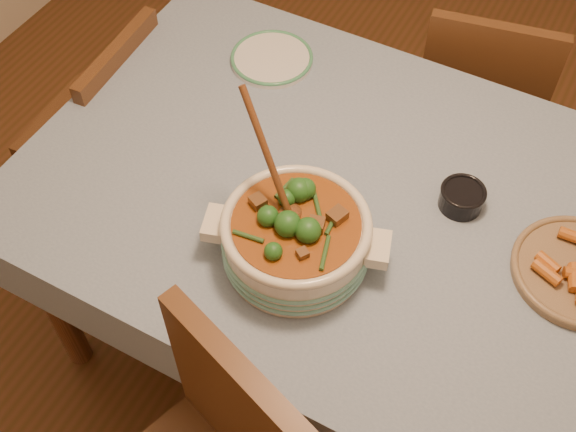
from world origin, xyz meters
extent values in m
plane|color=#472D14|center=(0.00, 0.00, 0.00)|extent=(4.50, 4.50, 0.00)
cube|color=brown|center=(0.00, 0.00, 0.72)|extent=(1.60, 1.00, 0.05)
cube|color=#8294A9|center=(0.00, 0.00, 0.75)|extent=(1.68, 1.08, 0.01)
cylinder|color=brown|center=(-0.73, -0.43, 0.35)|extent=(0.07, 0.07, 0.70)
cylinder|color=brown|center=(-0.73, 0.43, 0.35)|extent=(0.07, 0.07, 0.70)
cylinder|color=beige|center=(-0.07, -0.22, 0.82)|extent=(0.40, 0.40, 0.12)
torus|color=beige|center=(-0.07, -0.22, 0.88)|extent=(0.33, 0.33, 0.02)
cube|color=beige|center=(0.10, -0.17, 0.84)|extent=(0.07, 0.10, 0.03)
cube|color=beige|center=(-0.24, -0.27, 0.84)|extent=(0.07, 0.10, 0.03)
cylinder|color=#964A15|center=(-0.07, -0.22, 0.87)|extent=(0.28, 0.28, 0.02)
cylinder|color=silver|center=(-0.44, 0.33, 0.76)|extent=(0.29, 0.29, 0.02)
torus|color=#3F8B60|center=(-0.44, 0.33, 0.77)|extent=(0.23, 0.23, 0.01)
cylinder|color=black|center=(0.20, 0.09, 0.78)|extent=(0.13, 0.13, 0.05)
torus|color=black|center=(0.20, 0.09, 0.81)|extent=(0.11, 0.11, 0.01)
cylinder|color=black|center=(0.20, 0.09, 0.80)|extent=(0.09, 0.09, 0.01)
cube|color=#55321A|center=(0.06, 0.85, 0.42)|extent=(0.46, 0.46, 0.04)
cube|color=#55321A|center=(0.09, 0.68, 0.63)|extent=(0.39, 0.11, 0.42)
cylinder|color=#55321A|center=(0.19, 1.05, 0.21)|extent=(0.04, 0.04, 0.42)
cylinder|color=#55321A|center=(-0.13, 0.99, 0.21)|extent=(0.04, 0.04, 0.42)
cylinder|color=#55321A|center=(0.26, 0.72, 0.21)|extent=(0.04, 0.04, 0.42)
cylinder|color=#55321A|center=(-0.07, 0.66, 0.21)|extent=(0.04, 0.04, 0.42)
cube|color=#55321A|center=(0.03, -0.59, 0.72)|extent=(0.44, 0.19, 0.48)
cube|color=#55321A|center=(-0.99, 0.11, 0.40)|extent=(0.40, 0.40, 0.04)
cube|color=#55321A|center=(-0.82, 0.12, 0.61)|extent=(0.06, 0.38, 0.40)
cylinder|color=#55321A|center=(-1.16, 0.26, 0.20)|extent=(0.04, 0.04, 0.40)
cylinder|color=#55321A|center=(-1.14, -0.06, 0.20)|extent=(0.04, 0.04, 0.40)
cylinder|color=#55321A|center=(-0.84, 0.28, 0.20)|extent=(0.04, 0.04, 0.40)
cylinder|color=#55321A|center=(-0.82, -0.04, 0.20)|extent=(0.04, 0.04, 0.40)
camera|label=1|loc=(0.34, -1.02, 2.11)|focal=45.00mm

